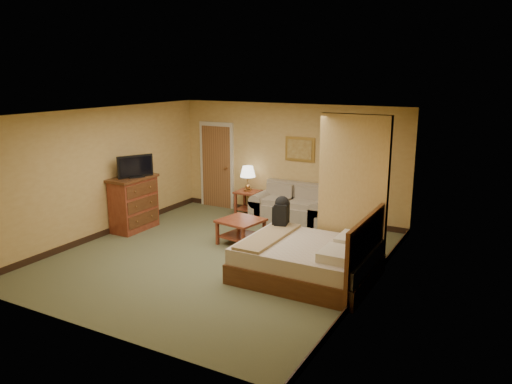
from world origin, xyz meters
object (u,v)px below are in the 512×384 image
Objects in this scene: coffee_table at (241,226)px; bed at (310,260)px; loveseat at (291,210)px; dresser at (134,203)px.

bed reaches higher than coffee_table.
dresser reaches higher than loveseat.
loveseat is at bearing 36.68° from dresser.
loveseat is 1.51× the size of dresser.
loveseat is 1.75m from coffee_table.
bed reaches higher than loveseat.
loveseat is at bearing 120.29° from bed.
bed is at bearing -59.71° from loveseat.
bed is (1.56, -2.67, 0.03)m from loveseat.
dresser reaches higher than coffee_table.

